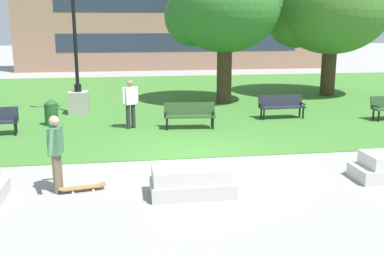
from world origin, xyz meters
The scene contains 12 objects.
ground_plane centered at (0.00, 0.00, 0.00)m, with size 140.00×140.00×0.00m, color gray.
grass_lawn centered at (0.00, 10.00, 0.01)m, with size 40.00×20.00×0.02m, color #3D752D.
concrete_block_left centered at (-0.60, -2.63, 0.31)m, with size 1.80×0.90×0.64m.
person_skateboarder centered at (-3.48, -1.98, 0.96)m, with size 0.30×1.07×1.71m.
skateboard centered at (-2.96, -2.05, 0.09)m, with size 1.04×0.39×0.14m.
park_bench_near_right centered at (0.27, 3.63, 0.54)m, with size 1.84×0.68×0.90m.
park_bench_far_left centered at (4.07, 4.83, 0.54)m, with size 1.82×0.60×0.90m.
lamp_post_center centered at (-3.85, 7.00, 1.05)m, with size 1.32×0.80×5.10m.
tree_far_left centered at (8.34, 10.09, 4.52)m, with size 6.11×5.82×7.04m.
tree_near_left centered at (2.55, 8.58, 4.36)m, with size 5.15×4.90×6.49m.
trash_bin centered at (-4.61, 4.85, 0.50)m, with size 0.49×0.49×0.96m.
person_bystander_near_lawn centered at (-1.78, 3.92, 0.98)m, with size 0.61×0.39×1.71m.
Camera 1 is at (-1.97, -11.69, 3.62)m, focal length 42.00 mm.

